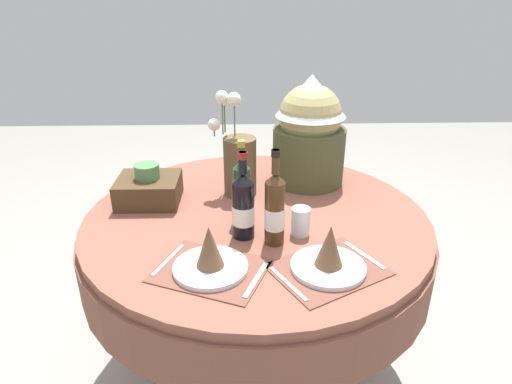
{
  "coord_description": "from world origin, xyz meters",
  "views": [
    {
      "loc": [
        -0.05,
        -1.56,
        1.59
      ],
      "look_at": [
        0.0,
        0.03,
        0.86
      ],
      "focal_mm": 30.76,
      "sensor_mm": 36.0,
      "label": 1
    }
  ],
  "objects": [
    {
      "name": "place_setting_left",
      "position": [
        -0.16,
        -0.39,
        0.83
      ],
      "size": [
        0.41,
        0.37,
        0.16
      ],
      "color": "brown",
      "rests_on": "dining_table"
    },
    {
      "name": "flower_vase",
      "position": [
        -0.07,
        0.2,
        0.93
      ],
      "size": [
        0.2,
        0.18,
        0.44
      ],
      "color": "brown",
      "rests_on": "dining_table"
    },
    {
      "name": "wine_bottle_right",
      "position": [
        -0.05,
        -0.17,
        0.9
      ],
      "size": [
        0.08,
        0.08,
        0.32
      ],
      "color": "black",
      "rests_on": "dining_table"
    },
    {
      "name": "place_setting_right",
      "position": [
        0.22,
        -0.39,
        0.83
      ],
      "size": [
        0.42,
        0.39,
        0.16
      ],
      "color": "brown",
      "rests_on": "dining_table"
    },
    {
      "name": "dining_table",
      "position": [
        0.0,
        0.0,
        0.63
      ],
      "size": [
        1.39,
        1.39,
        0.78
      ],
      "color": "brown",
      "rests_on": "ground"
    },
    {
      "name": "woven_basket_side_left",
      "position": [
        -0.45,
        0.13,
        0.84
      ],
      "size": [
        0.25,
        0.23,
        0.17
      ],
      "color": "#47331E",
      "rests_on": "dining_table"
    },
    {
      "name": "wine_bottle_left",
      "position": [
        -0.06,
        -0.05,
        0.9
      ],
      "size": [
        0.07,
        0.07,
        0.32
      ],
      "color": "#194223",
      "rests_on": "dining_table"
    },
    {
      "name": "ground",
      "position": [
        0.0,
        0.0,
        0.0
      ],
      "size": [
        8.0,
        8.0,
        0.0
      ],
      "primitive_type": "plane",
      "color": "#9E998E"
    },
    {
      "name": "wine_bottle_centre",
      "position": [
        0.06,
        -0.22,
        0.91
      ],
      "size": [
        0.07,
        0.07,
        0.35
      ],
      "color": "#422814",
      "rests_on": "dining_table"
    },
    {
      "name": "gift_tub_back_right",
      "position": [
        0.25,
        0.33,
        1.04
      ],
      "size": [
        0.33,
        0.33,
        0.49
      ],
      "color": "#474C2D",
      "rests_on": "dining_table"
    },
    {
      "name": "tumbler_near_left",
      "position": [
        0.16,
        -0.16,
        0.83
      ],
      "size": [
        0.07,
        0.07,
        0.1
      ],
      "primitive_type": "cylinder",
      "color": "silver",
      "rests_on": "dining_table"
    }
  ]
}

